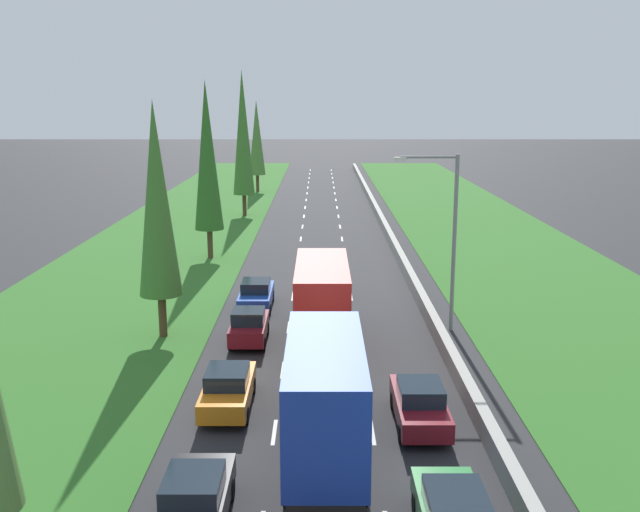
% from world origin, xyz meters
% --- Properties ---
extents(ground_plane, '(300.00, 300.00, 0.00)m').
position_xyz_m(ground_plane, '(0.00, 60.00, 0.00)').
color(ground_plane, '#28282B').
rests_on(ground_plane, ground).
extents(grass_verge_left, '(14.00, 140.00, 0.04)m').
position_xyz_m(grass_verge_left, '(-12.65, 60.00, 0.02)').
color(grass_verge_left, '#2D6623').
rests_on(grass_verge_left, ground).
extents(grass_verge_right, '(14.00, 140.00, 0.04)m').
position_xyz_m(grass_verge_right, '(14.35, 60.00, 0.02)').
color(grass_verge_right, '#2D6623').
rests_on(grass_verge_right, ground).
extents(median_barrier, '(0.44, 120.00, 0.85)m').
position_xyz_m(median_barrier, '(5.70, 60.00, 0.42)').
color(median_barrier, '#9E9B93').
rests_on(median_barrier, ground).
extents(lane_markings, '(3.64, 116.00, 0.01)m').
position_xyz_m(lane_markings, '(0.00, 60.00, 0.01)').
color(lane_markings, white).
rests_on(lane_markings, ground).
extents(black_sedan_left_lane, '(1.82, 4.50, 1.64)m').
position_xyz_m(black_sedan_left_lane, '(-3.58, 15.22, 0.81)').
color(black_sedan_left_lane, black).
rests_on(black_sedan_left_lane, ground).
extents(orange_sedan_left_lane, '(1.82, 4.50, 1.64)m').
position_xyz_m(orange_sedan_left_lane, '(-3.65, 23.06, 0.81)').
color(orange_sedan_left_lane, orange).
rests_on(orange_sedan_left_lane, ground).
extents(blue_box_truck_centre_lane, '(2.46, 9.40, 4.18)m').
position_xyz_m(blue_box_truck_centre_lane, '(0.04, 19.36, 2.18)').
color(blue_box_truck_centre_lane, black).
rests_on(blue_box_truck_centre_lane, ground).
extents(maroon_hatchback_left_lane, '(1.74, 3.90, 1.72)m').
position_xyz_m(maroon_hatchback_left_lane, '(-3.57, 30.65, 0.84)').
color(maroon_hatchback_left_lane, maroon).
rests_on(maroon_hatchback_left_lane, ground).
extents(maroon_sedan_right_lane, '(1.82, 4.50, 1.64)m').
position_xyz_m(maroon_sedan_right_lane, '(3.50, 21.63, 0.81)').
color(maroon_sedan_right_lane, maroon).
rests_on(maroon_sedan_right_lane, ground).
extents(red_box_truck_centre_lane, '(2.46, 9.40, 4.18)m').
position_xyz_m(red_box_truck_centre_lane, '(-0.03, 30.49, 2.18)').
color(red_box_truck_centre_lane, black).
rests_on(red_box_truck_centre_lane, ground).
extents(maroon_hatchback_centre_lane, '(1.74, 3.90, 1.72)m').
position_xyz_m(maroon_hatchback_centre_lane, '(0.15, 38.68, 0.84)').
color(maroon_hatchback_centre_lane, maroon).
rests_on(maroon_hatchback_centre_lane, ground).
extents(blue_sedan_left_lane, '(1.82, 4.50, 1.64)m').
position_xyz_m(blue_sedan_left_lane, '(-3.74, 36.52, 0.81)').
color(blue_sedan_left_lane, '#1E47B7').
rests_on(blue_sedan_left_lane, ground).
extents(poplar_tree_second, '(2.09, 2.09, 11.65)m').
position_xyz_m(poplar_tree_second, '(-7.95, 31.51, 6.88)').
color(poplar_tree_second, '#4C3823').
rests_on(poplar_tree_second, ground).
extents(poplar_tree_third, '(2.13, 2.13, 13.01)m').
position_xyz_m(poplar_tree_third, '(-8.30, 49.60, 7.56)').
color(poplar_tree_third, '#4C3823').
rests_on(poplar_tree_third, ground).
extents(poplar_tree_fourth, '(2.16, 2.16, 14.48)m').
position_xyz_m(poplar_tree_fourth, '(-7.80, 69.49, 8.30)').
color(poplar_tree_fourth, '#4C3823').
rests_on(poplar_tree_fourth, ground).
extents(poplar_tree_fifth, '(2.09, 2.09, 11.51)m').
position_xyz_m(poplar_tree_fifth, '(-8.10, 88.60, 6.81)').
color(poplar_tree_fifth, '#4C3823').
rests_on(poplar_tree_fifth, ground).
extents(street_light_mast, '(3.20, 0.28, 9.00)m').
position_xyz_m(street_light_mast, '(6.26, 32.58, 5.23)').
color(street_light_mast, gray).
rests_on(street_light_mast, ground).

